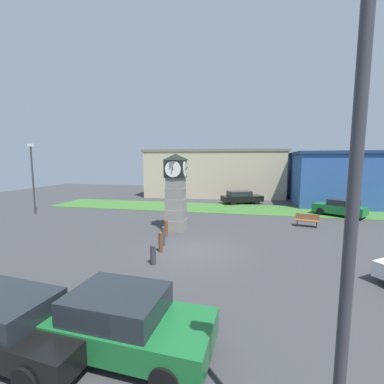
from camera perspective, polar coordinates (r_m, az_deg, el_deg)
The scene contains 16 objects.
ground_plane at distance 14.00m, azimuth 0.19°, elevation -12.88°, with size 68.85×68.85×0.00m, color #38383A.
clock_tower at distance 17.53m, azimuth -3.63°, elevation -0.01°, with size 1.68×1.73×5.22m.
bollard_near_tower at distance 12.25m, azimuth -8.66°, elevation -13.48°, with size 0.26×0.26×0.96m.
bollard_mid_row at distance 13.73m, azimuth -6.98°, elevation -10.89°, with size 0.22×0.22×1.09m.
bollard_far_row at distance 14.73m, azimuth -6.42°, elevation -9.62°, with size 0.22×0.22×1.11m.
bollard_end_row at distance 16.39m, azimuth -5.84°, elevation -7.88°, with size 0.26×0.26×1.12m.
car_near_tower at distance 8.49m, azimuth -35.23°, elevation -22.57°, with size 4.72×2.27×1.40m.
car_by_building at distance 7.33m, azimuth -14.48°, elevation -26.02°, with size 4.26×2.23×1.52m.
car_silver_hatch at distance 25.57m, azimuth 30.08°, elevation -3.02°, with size 4.22×3.77×1.47m.
car_end_of_row at distance 29.19m, azimuth 10.90°, elevation -1.13°, with size 4.79×3.49×1.43m.
bench at distance 20.52m, azimuth 24.19°, elevation -5.57°, with size 1.68×0.88×0.90m.
street_lamp_near_road at distance 26.75m, azimuth -31.91°, elevation 3.44°, with size 0.50×0.24×6.24m.
street_lamp_far_side at distance 3.48m, azimuth 31.86°, elevation -6.67°, with size 0.50×0.24×6.94m.
warehouse_blue_far at distance 34.91m, azimuth 4.89°, elevation 4.18°, with size 18.74×7.63×6.20m.
storefront_low_left at distance 34.23m, azimuth 34.23°, elevation 2.57°, with size 15.91×10.48×5.73m.
grass_verge_far at distance 25.95m, azimuth 12.83°, elevation -3.77°, with size 41.31×5.38×0.04m, color #386B2D.
Camera 1 is at (2.70, -12.89, 4.73)m, focal length 24.00 mm.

